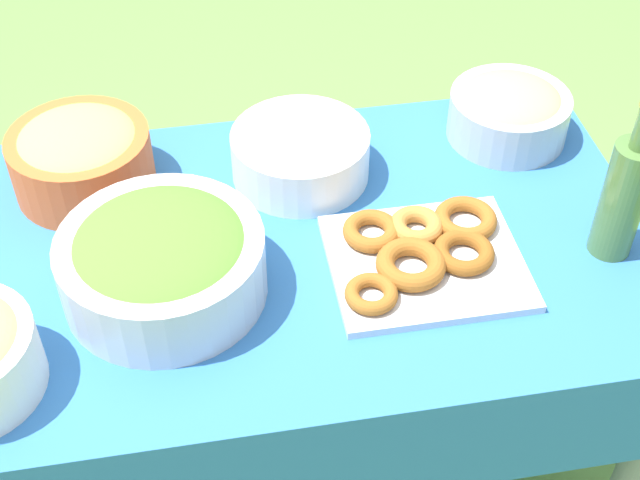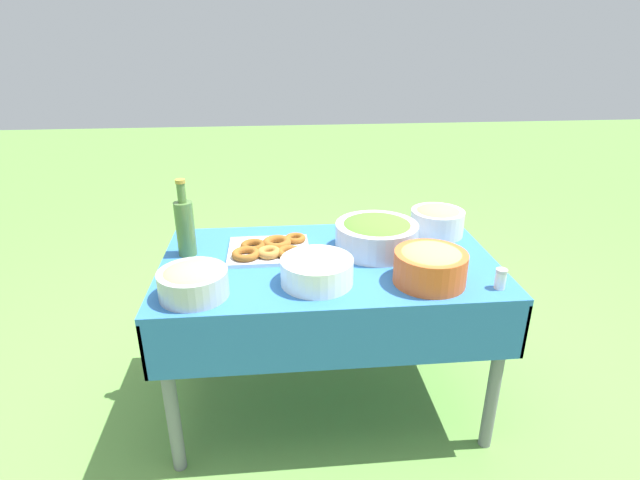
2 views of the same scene
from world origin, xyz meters
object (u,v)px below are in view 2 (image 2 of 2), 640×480
pasta_bowl (193,280)px  fruit_bowl (430,264)px  plate_stack (317,271)px  olive_oil_bottle (185,226)px  donut_platter (270,249)px  salad_bowl (376,234)px  bread_bowl (437,220)px

pasta_bowl → fruit_bowl: fruit_bowl is taller
plate_stack → olive_oil_bottle: size_ratio=0.83×
olive_oil_bottle → fruit_bowl: (0.92, -0.34, -0.05)m
donut_platter → olive_oil_bottle: size_ratio=1.04×
pasta_bowl → olive_oil_bottle: size_ratio=0.76×
plate_stack → olive_oil_bottle: 0.60m
plate_stack → fruit_bowl: bearing=-4.8°
salad_bowl → donut_platter: 0.45m
pasta_bowl → salad_bowl: bearing=24.5°
olive_oil_bottle → plate_stack: bearing=-30.6°
pasta_bowl → olive_oil_bottle: 0.37m
donut_platter → plate_stack: 0.33m
pasta_bowl → bread_bowl: bread_bowl is taller
olive_oil_bottle → fruit_bowl: olive_oil_bottle is taller
pasta_bowl → fruit_bowl: (0.85, 0.02, 0.01)m
plate_stack → fruit_bowl: 0.41m
donut_platter → plate_stack: size_ratio=1.26×
salad_bowl → fruit_bowl: fruit_bowl is taller
bread_bowl → salad_bowl: bearing=-154.1°
plate_stack → bread_bowl: 0.72m
pasta_bowl → fruit_bowl: size_ratio=0.91×
plate_stack → fruit_bowl: size_ratio=1.00×
plate_stack → bread_bowl: bearing=35.8°
plate_stack → olive_oil_bottle: bearing=149.4°
salad_bowl → bread_bowl: bearing=25.9°
salad_bowl → plate_stack: (-0.27, -0.27, -0.03)m
plate_stack → bread_bowl: (0.58, 0.42, 0.02)m
fruit_bowl → plate_stack: bearing=175.2°
salad_bowl → pasta_bowl: salad_bowl is taller
pasta_bowl → donut_platter: (0.26, 0.33, -0.04)m
olive_oil_bottle → bread_bowl: 1.10m
fruit_bowl → olive_oil_bottle: bearing=160.0°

